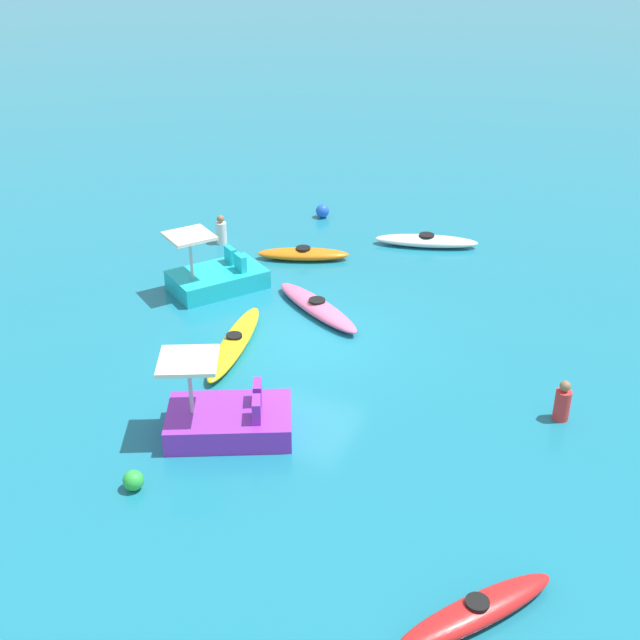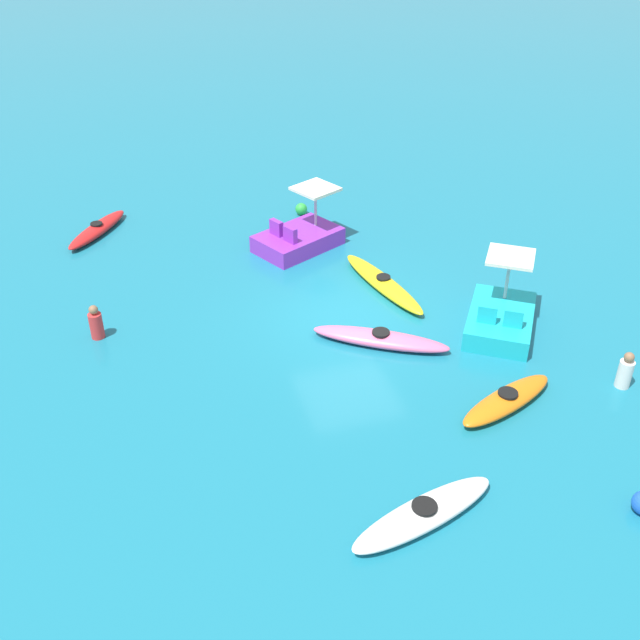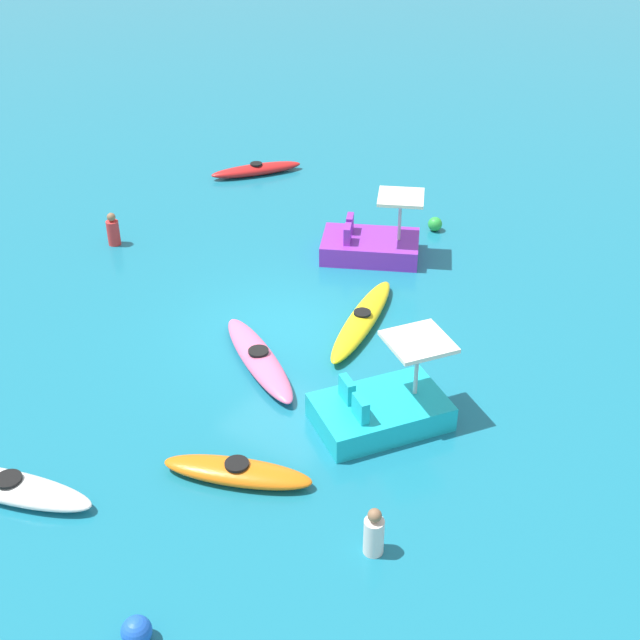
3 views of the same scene
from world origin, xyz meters
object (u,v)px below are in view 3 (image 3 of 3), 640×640
at_px(kayak_white, 10,487).
at_px(pedal_boat_purple, 371,244).
at_px(buoy_blue, 137,631).
at_px(person_near_shore, 113,231).
at_px(kayak_yellow, 362,320).
at_px(person_by_kayaks, 374,533).
at_px(pedal_boat_cyan, 381,408).
at_px(kayak_orange, 237,472).
at_px(kayak_red, 256,170).
at_px(kayak_pink, 259,359).
at_px(buoy_green, 435,224).

height_order(kayak_white, pedal_boat_purple, pedal_boat_purple).
relative_size(buoy_blue, person_near_shore, 0.50).
bearing_deg(kayak_yellow, person_near_shore, 90.96).
bearing_deg(person_by_kayaks, kayak_white, 111.37).
bearing_deg(kayak_white, pedal_boat_cyan, -40.12).
bearing_deg(kayak_orange, person_by_kayaks, -92.80).
bearing_deg(kayak_white, kayak_red, 19.87).
xyz_separation_m(kayak_pink, person_near_shore, (2.30, 6.35, 0.22)).
height_order(person_near_shore, person_by_kayaks, same).
bearing_deg(kayak_orange, person_near_shore, 57.08).
bearing_deg(kayak_white, kayak_orange, -51.22).
bearing_deg(kayak_pink, kayak_orange, -149.60).
bearing_deg(kayak_pink, buoy_blue, -157.81).
bearing_deg(buoy_green, kayak_red, 85.71).
distance_m(pedal_boat_purple, person_by_kayaks, 9.76).
xyz_separation_m(kayak_yellow, kayak_pink, (-2.43, 1.01, 0.00)).
distance_m(kayak_red, kayak_pink, 10.03).
relative_size(kayak_red, person_by_kayaks, 2.93).
distance_m(kayak_red, buoy_green, 6.28).
height_order(kayak_white, buoy_green, buoy_green).
height_order(kayak_pink, buoy_green, buoy_green).
xyz_separation_m(pedal_boat_cyan, person_by_kayaks, (-2.80, -1.46, 0.05)).
xyz_separation_m(kayak_white, buoy_blue, (-0.97, -3.79, 0.06)).
bearing_deg(kayak_orange, buoy_green, 8.08).
xyz_separation_m(kayak_yellow, kayak_white, (-7.70, 2.25, 0.00)).
relative_size(kayak_orange, kayak_white, 0.86).
bearing_deg(kayak_white, buoy_green, -6.51).
distance_m(kayak_white, person_near_shore, 9.14).
xyz_separation_m(kayak_pink, pedal_boat_purple, (5.37, 0.48, 0.17)).
distance_m(pedal_boat_purple, person_near_shore, 6.62).
distance_m(kayak_white, kayak_pink, 5.42).
bearing_deg(kayak_pink, person_near_shore, 70.05).
bearing_deg(kayak_white, kayak_pink, -13.19).
bearing_deg(kayak_red, pedal_boat_purple, -115.41).
relative_size(kayak_orange, pedal_boat_purple, 0.95).
height_order(kayak_white, person_by_kayaks, person_by_kayaks).
xyz_separation_m(buoy_green, person_by_kayaks, (-10.58, -4.24, 0.20)).
bearing_deg(kayak_yellow, buoy_green, 8.73).
height_order(kayak_yellow, person_near_shore, person_near_shore).
bearing_deg(person_near_shore, pedal_boat_cyan, -105.22).
height_order(kayak_yellow, pedal_boat_purple, pedal_boat_purple).
distance_m(kayak_pink, buoy_blue, 6.75).
height_order(kayak_orange, kayak_white, same).
bearing_deg(kayak_yellow, kayak_pink, 157.38).
height_order(kayak_red, person_near_shore, person_near_shore).
height_order(pedal_boat_cyan, person_near_shore, pedal_boat_cyan).
xyz_separation_m(pedal_boat_purple, person_by_kayaks, (-8.41, -4.94, 0.05)).
height_order(kayak_pink, person_near_shore, person_near_shore).
distance_m(kayak_yellow, kayak_pink, 2.63).
distance_m(pedal_boat_cyan, person_by_kayaks, 3.16).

